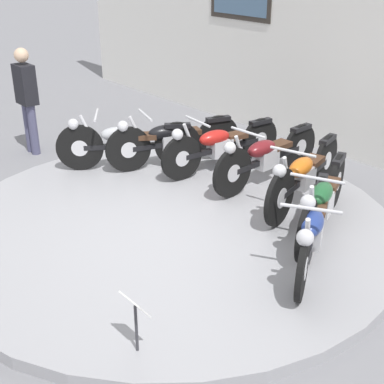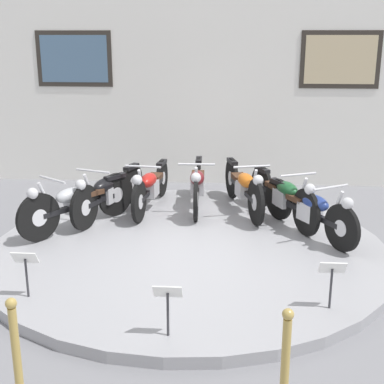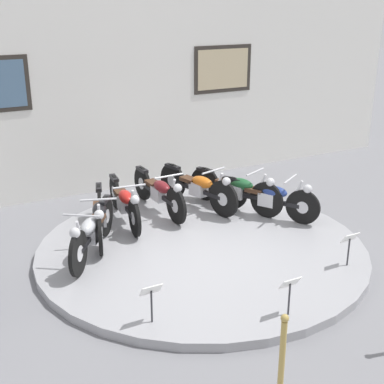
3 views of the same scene
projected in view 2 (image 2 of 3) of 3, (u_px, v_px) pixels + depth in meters
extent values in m
plane|color=slate|center=(189.00, 253.00, 6.97)|extent=(60.00, 60.00, 0.00)
cylinder|color=#99999E|center=(189.00, 249.00, 6.95)|extent=(5.10, 5.10, 0.13)
cube|color=white|center=(205.00, 71.00, 9.77)|extent=(14.00, 0.20, 4.20)
cube|color=#2D2823|center=(74.00, 59.00, 9.78)|extent=(1.40, 0.02, 1.00)
cube|color=slate|center=(74.00, 59.00, 9.78)|extent=(1.24, 0.02, 0.84)
cube|color=#2D2823|center=(340.00, 60.00, 9.42)|extent=(1.40, 0.02, 1.00)
cube|color=#C6B289|center=(340.00, 60.00, 9.42)|extent=(1.24, 0.02, 0.84)
cylinder|color=black|center=(38.00, 217.00, 6.96)|extent=(0.42, 0.56, 0.65)
cylinder|color=silver|center=(38.00, 217.00, 6.96)|extent=(0.18, 0.22, 0.23)
cylinder|color=black|center=(116.00, 195.00, 7.95)|extent=(0.42, 0.56, 0.65)
cylinder|color=silver|center=(116.00, 195.00, 7.95)|extent=(0.18, 0.22, 0.23)
cube|color=black|center=(80.00, 205.00, 7.45)|extent=(0.78, 1.05, 0.07)
cube|color=silver|center=(77.00, 205.00, 7.42)|extent=(0.35, 0.38, 0.24)
ellipsoid|color=#B2B5BA|center=(71.00, 195.00, 7.30)|extent=(0.46, 0.52, 0.20)
cube|color=#472D1E|center=(91.00, 192.00, 7.58)|extent=(0.35, 0.38, 0.07)
cube|color=black|center=(115.00, 177.00, 7.87)|extent=(0.29, 0.35, 0.06)
cylinder|color=silver|center=(47.00, 200.00, 7.01)|extent=(0.18, 0.23, 0.54)
cylinder|color=silver|center=(52.00, 179.00, 7.02)|extent=(0.46, 0.34, 0.03)
sphere|color=silver|center=(32.00, 193.00, 6.82)|extent=(0.15, 0.15, 0.15)
cylinder|color=black|center=(84.00, 207.00, 7.38)|extent=(0.25, 0.62, 0.64)
cylinder|color=silver|center=(84.00, 207.00, 7.38)|extent=(0.13, 0.23, 0.22)
cylinder|color=black|center=(132.00, 183.00, 8.57)|extent=(0.25, 0.62, 0.64)
cylinder|color=silver|center=(132.00, 183.00, 8.57)|extent=(0.13, 0.23, 0.22)
cube|color=black|center=(110.00, 195.00, 7.97)|extent=(0.45, 1.20, 0.07)
cube|color=silver|center=(108.00, 194.00, 7.93)|extent=(0.29, 0.37, 0.24)
ellipsoid|color=black|center=(104.00, 185.00, 7.80)|extent=(0.36, 0.52, 0.20)
cube|color=#472D1E|center=(117.00, 182.00, 8.13)|extent=(0.29, 0.37, 0.07)
cube|color=black|center=(131.00, 167.00, 8.49)|extent=(0.21, 0.37, 0.06)
cylinder|color=silver|center=(90.00, 191.00, 7.45)|extent=(0.12, 0.25, 0.54)
cylinder|color=silver|center=(93.00, 171.00, 7.47)|extent=(0.52, 0.20, 0.03)
sphere|color=silver|center=(81.00, 185.00, 7.23)|extent=(0.15, 0.15, 0.15)
cylinder|color=black|center=(139.00, 202.00, 7.68)|extent=(0.12, 0.61, 0.61)
cylinder|color=silver|center=(139.00, 202.00, 7.68)|extent=(0.09, 0.22, 0.21)
cylinder|color=black|center=(162.00, 178.00, 8.95)|extent=(0.12, 0.61, 0.61)
cylinder|color=silver|center=(162.00, 178.00, 8.95)|extent=(0.09, 0.22, 0.21)
cube|color=black|center=(151.00, 189.00, 8.31)|extent=(0.21, 1.24, 0.07)
cube|color=silver|center=(151.00, 188.00, 8.27)|extent=(0.24, 0.34, 0.24)
ellipsoid|color=red|center=(149.00, 180.00, 8.13)|extent=(0.27, 0.50, 0.20)
cube|color=#472D1E|center=(155.00, 177.00, 8.48)|extent=(0.24, 0.34, 0.07)
cube|color=black|center=(162.00, 163.00, 8.88)|extent=(0.14, 0.37, 0.06)
cylinder|color=silver|center=(141.00, 186.00, 7.76)|extent=(0.07, 0.25, 0.54)
cylinder|color=silver|center=(143.00, 166.00, 7.79)|extent=(0.54, 0.09, 0.03)
sphere|color=silver|center=(137.00, 180.00, 7.53)|extent=(0.15, 0.15, 0.15)
cylinder|color=black|center=(196.00, 199.00, 7.74)|extent=(0.08, 0.64, 0.64)
cylinder|color=silver|center=(196.00, 199.00, 7.74)|extent=(0.07, 0.23, 0.22)
cylinder|color=black|center=(199.00, 176.00, 9.04)|extent=(0.08, 0.64, 0.64)
cylinder|color=silver|center=(199.00, 176.00, 9.04)|extent=(0.07, 0.23, 0.22)
cube|color=black|center=(197.00, 187.00, 8.39)|extent=(0.12, 1.24, 0.07)
cube|color=silver|center=(197.00, 186.00, 8.35)|extent=(0.21, 0.33, 0.24)
ellipsoid|color=maroon|center=(197.00, 178.00, 8.21)|extent=(0.24, 0.49, 0.20)
cube|color=#472D1E|center=(198.00, 174.00, 8.56)|extent=(0.21, 0.33, 0.07)
cube|color=black|center=(199.00, 160.00, 8.96)|extent=(0.11, 0.36, 0.06)
cylinder|color=silver|center=(196.00, 183.00, 7.83)|extent=(0.05, 0.25, 0.54)
cylinder|color=silver|center=(197.00, 164.00, 7.86)|extent=(0.54, 0.05, 0.03)
sphere|color=silver|center=(196.00, 178.00, 7.59)|extent=(0.15, 0.15, 0.15)
cylinder|color=black|center=(256.00, 202.00, 7.56)|extent=(0.23, 0.66, 0.66)
cylinder|color=silver|center=(256.00, 202.00, 7.56)|extent=(0.12, 0.24, 0.23)
cylinder|color=black|center=(232.00, 178.00, 8.83)|extent=(0.23, 0.66, 0.66)
cylinder|color=silver|center=(232.00, 178.00, 8.83)|extent=(0.12, 0.24, 0.23)
cube|color=black|center=(243.00, 189.00, 8.20)|extent=(0.39, 1.22, 0.07)
cube|color=silver|center=(244.00, 189.00, 8.15)|extent=(0.28, 0.36, 0.24)
ellipsoid|color=#D16619|center=(246.00, 180.00, 8.01)|extent=(0.34, 0.52, 0.20)
cube|color=#472D1E|center=(239.00, 177.00, 8.37)|extent=(0.28, 0.36, 0.07)
cube|color=black|center=(232.00, 161.00, 8.75)|extent=(0.19, 0.37, 0.06)
cylinder|color=silver|center=(253.00, 186.00, 7.64)|extent=(0.11, 0.25, 0.54)
cylinder|color=silver|center=(252.00, 166.00, 7.67)|extent=(0.53, 0.17, 0.03)
sphere|color=silver|center=(258.00, 180.00, 7.41)|extent=(0.15, 0.15, 0.15)
cylinder|color=black|center=(306.00, 212.00, 7.17)|extent=(0.31, 0.61, 0.64)
cylinder|color=silver|center=(306.00, 212.00, 7.17)|extent=(0.15, 0.23, 0.23)
cylinder|color=black|center=(262.00, 186.00, 8.39)|extent=(0.31, 0.61, 0.64)
cylinder|color=silver|center=(262.00, 186.00, 8.39)|extent=(0.15, 0.23, 0.23)
cube|color=black|center=(282.00, 198.00, 7.78)|extent=(0.56, 1.17, 0.07)
cube|color=silver|center=(283.00, 198.00, 7.74)|extent=(0.31, 0.37, 0.24)
ellipsoid|color=#1E562D|center=(287.00, 189.00, 7.60)|extent=(0.39, 0.53, 0.20)
cube|color=#472D1E|center=(275.00, 185.00, 7.94)|extent=(0.31, 0.37, 0.07)
cube|color=black|center=(262.00, 169.00, 8.32)|extent=(0.23, 0.37, 0.06)
cylinder|color=silver|center=(301.00, 195.00, 7.25)|extent=(0.14, 0.25, 0.54)
cylinder|color=silver|center=(298.00, 175.00, 7.27)|extent=(0.51, 0.24, 0.03)
sphere|color=silver|center=(310.00, 189.00, 7.02)|extent=(0.15, 0.15, 0.15)
cylinder|color=black|center=(342.00, 228.00, 6.64)|extent=(0.36, 0.55, 0.60)
cylinder|color=silver|center=(342.00, 228.00, 6.64)|extent=(0.16, 0.21, 0.21)
cylinder|color=black|center=(279.00, 199.00, 7.80)|extent=(0.36, 0.55, 0.60)
cylinder|color=silver|center=(279.00, 199.00, 7.80)|extent=(0.16, 0.21, 0.21)
cube|color=black|center=(308.00, 212.00, 7.22)|extent=(0.70, 1.10, 0.07)
cube|color=silver|center=(310.00, 212.00, 7.18)|extent=(0.34, 0.38, 0.24)
ellipsoid|color=navy|center=(315.00, 203.00, 7.05)|extent=(0.44, 0.52, 0.20)
cube|color=#472D1E|center=(298.00, 198.00, 7.37)|extent=(0.34, 0.38, 0.07)
cube|color=black|center=(279.00, 182.00, 7.73)|extent=(0.27, 0.36, 0.06)
cylinder|color=silver|center=(335.00, 209.00, 6.71)|extent=(0.17, 0.24, 0.54)
cylinder|color=silver|center=(331.00, 187.00, 6.73)|extent=(0.48, 0.31, 0.03)
sphere|color=silver|center=(348.00, 203.00, 6.49)|extent=(0.15, 0.15, 0.15)
cylinder|color=#333338|center=(27.00, 278.00, 5.49)|extent=(0.02, 0.02, 0.42)
cube|color=white|center=(25.00, 258.00, 5.42)|extent=(0.26, 0.11, 0.15)
cylinder|color=#333338|center=(168.00, 314.00, 4.77)|extent=(0.02, 0.02, 0.42)
cube|color=white|center=(168.00, 292.00, 4.71)|extent=(0.26, 0.11, 0.15)
cylinder|color=#333338|center=(331.00, 289.00, 5.26)|extent=(0.02, 0.02, 0.42)
cube|color=white|center=(332.00, 268.00, 5.19)|extent=(0.26, 0.11, 0.15)
cylinder|color=tan|center=(18.00, 368.00, 3.77)|extent=(0.06, 0.06, 0.95)
sphere|color=tan|center=(11.00, 303.00, 3.62)|extent=(0.08, 0.08, 0.08)
cylinder|color=tan|center=(284.00, 381.00, 3.63)|extent=(0.06, 0.06, 0.95)
sphere|color=tan|center=(288.00, 314.00, 3.48)|extent=(0.08, 0.08, 0.08)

